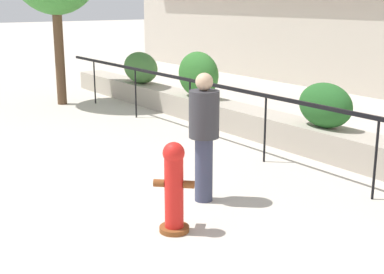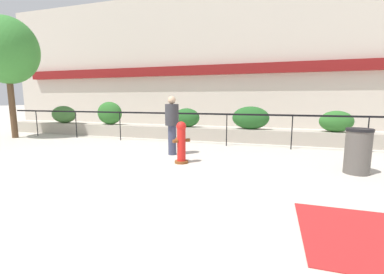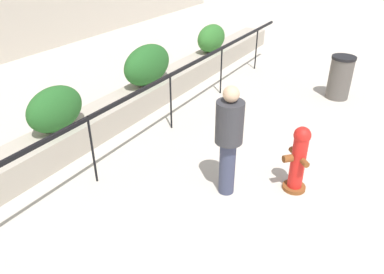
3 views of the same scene
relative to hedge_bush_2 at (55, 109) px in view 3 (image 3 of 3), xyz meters
The scene contains 8 objects.
planter_wall_low 0.70m from the hedge_bush_2, behind, with size 18.00×0.70×0.50m, color #ADA393.
fence_railing_segment 1.15m from the hedge_bush_2, 105.30° to the right, with size 15.00×0.05×1.15m.
hedge_bush_2 is the anchor object (origin of this frame).
hedge_bush_3 2.57m from the hedge_bush_2, ahead, with size 1.39×0.65×0.87m, color #235B23.
hedge_bush_4 5.49m from the hedge_bush_2, ahead, with size 1.11×0.62×0.74m, color #2D6B28.
fire_hydrant 4.04m from the hedge_bush_2, 73.64° to the right, with size 0.50×0.50×1.08m.
pedestrian 3.04m from the hedge_bush_2, 79.82° to the right, with size 0.57×0.57×1.73m.
trash_bin 6.32m from the hedge_bush_2, 34.83° to the right, with size 0.55×0.55×1.01m.
Camera 3 is at (-3.40, 1.05, 3.56)m, focal length 35.00 mm.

